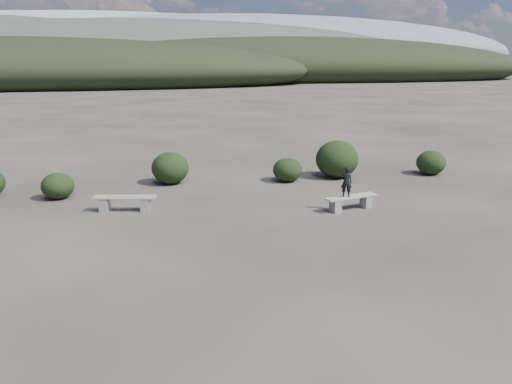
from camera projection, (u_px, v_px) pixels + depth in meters
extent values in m
plane|color=#2B2621|center=(312.00, 287.00, 9.98)|extent=(1200.00, 1200.00, 0.00)
cube|color=slate|center=(105.00, 204.00, 15.02)|extent=(0.33, 0.41, 0.41)
cube|color=slate|center=(146.00, 204.00, 15.02)|extent=(0.33, 0.41, 0.41)
cube|color=gray|center=(125.00, 197.00, 14.96)|extent=(1.90, 0.78, 0.05)
cube|color=slate|center=(335.00, 206.00, 14.92)|extent=(0.31, 0.38, 0.38)
cube|color=slate|center=(366.00, 201.00, 15.41)|extent=(0.31, 0.38, 0.38)
cube|color=gray|center=(351.00, 197.00, 15.11)|extent=(1.76, 0.76, 0.05)
imported|color=black|center=(346.00, 182.00, 14.90)|extent=(0.39, 0.31, 0.92)
ellipsoid|color=black|center=(58.00, 186.00, 16.35)|extent=(1.06, 1.06, 0.86)
ellipsoid|color=black|center=(170.00, 168.00, 18.34)|extent=(1.37, 1.37, 1.17)
ellipsoid|color=black|center=(288.00, 170.00, 18.71)|extent=(1.11, 1.11, 0.89)
ellipsoid|color=black|center=(337.00, 159.00, 19.29)|extent=(1.65, 1.65, 1.44)
ellipsoid|color=black|center=(431.00, 163.00, 19.86)|extent=(1.15, 1.15, 0.96)
ellipsoid|color=black|center=(14.00, 71.00, 88.87)|extent=(110.00, 40.00, 12.00)
ellipsoid|color=black|center=(301.00, 67.00, 120.44)|extent=(120.00, 44.00, 14.00)
ellipsoid|color=#313C31|center=(149.00, 58.00, 159.57)|extent=(190.00, 64.00, 24.00)
ellipsoid|color=slate|center=(261.00, 52.00, 305.47)|extent=(340.00, 110.00, 44.00)
ellipsoid|color=gray|center=(103.00, 50.00, 377.79)|extent=(460.00, 140.00, 56.00)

